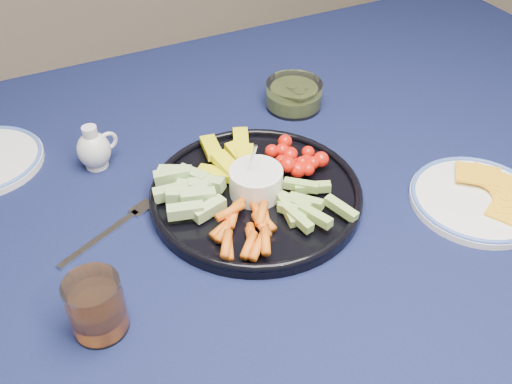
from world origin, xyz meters
name	(u,v)px	position (x,y,z in m)	size (l,w,h in m)	color
dining_table	(278,213)	(0.00, 0.00, 0.66)	(1.67, 1.07, 0.75)	#452E17
crudite_platter	(255,191)	(-0.07, -0.04, 0.77)	(0.33, 0.33, 0.11)	black
creamer_pitcher	(94,149)	(-0.27, 0.16, 0.78)	(0.07, 0.06, 0.08)	silver
pickle_bowl	(294,96)	(0.13, 0.18, 0.77)	(0.11, 0.11, 0.05)	white
cheese_plate	(477,198)	(0.24, -0.20, 0.76)	(0.21, 0.21, 0.02)	white
juice_tumbler	(97,309)	(-0.34, -0.17, 0.78)	(0.07, 0.07, 0.08)	white
fork_left	(115,228)	(-0.28, -0.01, 0.75)	(0.17, 0.09, 0.00)	silver
fork_right	(501,233)	(0.23, -0.27, 0.75)	(0.12, 0.12, 0.00)	silver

